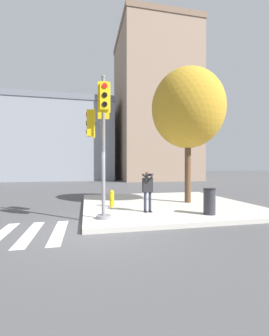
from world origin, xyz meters
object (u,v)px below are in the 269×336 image
at_px(fire_hydrant, 112,198).
at_px(person_photographer, 148,188).
at_px(trash_bin, 209,201).
at_px(traffic_signal_pole, 101,127).
at_px(street_tree, 188,109).

bearing_deg(fire_hydrant, person_photographer, -49.53).
bearing_deg(trash_bin, traffic_signal_pole, 177.55).
bearing_deg(person_photographer, street_tree, 35.46).
distance_m(person_photographer, fire_hydrant, 2.06).
bearing_deg(street_tree, person_photographer, -144.54).
height_order(street_tree, trash_bin, street_tree).
bearing_deg(traffic_signal_pole, trash_bin, -2.45).
bearing_deg(person_photographer, traffic_signal_pole, -158.10).
distance_m(traffic_signal_pole, trash_bin, 4.93).
xyz_separation_m(person_photographer, street_tree, (2.65, 1.89, 3.80)).
bearing_deg(trash_bin, person_photographer, 156.61).
distance_m(person_photographer, street_tree, 5.00).
bearing_deg(fire_hydrant, traffic_signal_pole, -105.77).
bearing_deg(traffic_signal_pole, street_tree, 30.21).
xyz_separation_m(traffic_signal_pole, street_tree, (4.57, 2.66, 1.55)).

